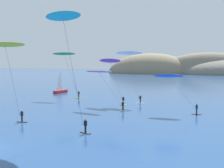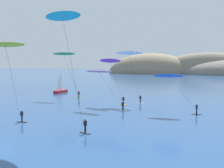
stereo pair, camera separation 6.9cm
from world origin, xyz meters
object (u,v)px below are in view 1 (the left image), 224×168
Objects in this scene: kitesurfer_cyan at (64,24)px; kitesurfer_white at (130,56)px; sailboat_near at (61,90)px; kitesurfer_yellow at (6,49)px; kitesurfer_purple at (111,64)px; kitesurfer_pink at (101,75)px; kitesurfer_blue at (171,79)px; kitesurfer_green at (65,57)px.

kitesurfer_cyan reaches higher than kitesurfer_white.
kitesurfer_yellow reaches higher than sailboat_near.
kitesurfer_purple is 1.06× the size of kitesurfer_pink.
kitesurfer_yellow is 1.29× the size of kitesurfer_pink.
kitesurfer_purple is at bearing 155.55° from kitesurfer_blue.
kitesurfer_purple is 22.21m from kitesurfer_yellow.
kitesurfer_pink is at bearing 99.44° from kitesurfer_cyan.
kitesurfer_blue is (33.19, -19.47, 4.84)m from sailboat_near.
kitesurfer_cyan reaches higher than kitesurfer_green.
kitesurfer_pink is (-2.69, 16.20, -6.65)m from kitesurfer_cyan.
kitesurfer_purple is 6.41m from kitesurfer_pink.
kitesurfer_white is 1.24× the size of kitesurfer_pink.
kitesurfer_white is (23.20, -10.95, 8.83)m from sailboat_near.
kitesurfer_green is (6.85, -8.84, 8.69)m from sailboat_near.
kitesurfer_yellow is (13.52, -34.64, 9.30)m from sailboat_near.
kitesurfer_blue is at bearing -40.47° from kitesurfer_white.
kitesurfer_green is 0.74× the size of kitesurfer_cyan.
kitesurfer_cyan reaches higher than kitesurfer_yellow.
kitesurfer_white is at bearing -25.26° from sailboat_near.
kitesurfer_cyan is at bearing -81.61° from kitesurfer_purple.
sailboat_near is 0.54× the size of kitesurfer_yellow.
sailboat_near is at bearing 127.74° from kitesurfer_green.
kitesurfer_blue reaches higher than sailboat_near.
kitesurfer_purple is 14.26m from kitesurfer_green.
kitesurfer_yellow is 25.23m from kitesurfer_blue.
kitesurfer_cyan reaches higher than kitesurfer_blue.
kitesurfer_cyan is 10.43m from kitesurfer_yellow.
kitesurfer_yellow is 1.44× the size of kitesurfer_blue.
kitesurfer_cyan is 1.86× the size of kitesurfer_blue.
kitesurfer_green is 26.65m from kitesurfer_yellow.
kitesurfer_purple reaches higher than kitesurfer_pink.
kitesurfer_pink is (0.60, -6.12, -1.82)m from kitesurfer_purple.
kitesurfer_purple is 0.82× the size of kitesurfer_yellow.
kitesurfer_purple is at bearing 72.38° from kitesurfer_yellow.
kitesurfer_blue is 12.39m from kitesurfer_pink.
kitesurfer_cyan is 25.15m from kitesurfer_white.
kitesurfer_pink is at bearing -178.98° from kitesurfer_blue.
kitesurfer_pink is at bearing -84.42° from kitesurfer_purple.
kitesurfer_green is 1.24× the size of kitesurfer_pink.
kitesurfer_yellow is 25.59m from kitesurfer_white.
sailboat_near is at bearing 136.59° from kitesurfer_pink.
sailboat_near is 44.56m from kitesurfer_cyan.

